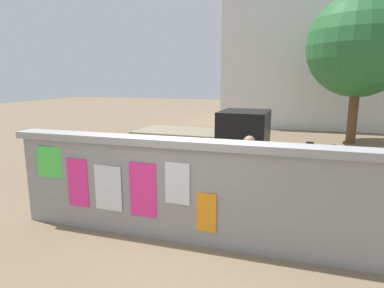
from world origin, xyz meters
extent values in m
plane|color=#7A664C|center=(0.00, 8.00, 0.00)|extent=(60.00, 60.00, 0.00)
cube|color=gray|center=(0.00, 0.00, 0.80)|extent=(6.12, 0.30, 1.60)
cube|color=#9A9A9A|center=(0.00, 0.00, 1.66)|extent=(6.32, 0.42, 0.12)
cube|color=#4CD84C|center=(-2.51, -0.16, 1.19)|extent=(0.51, 0.04, 0.57)
cube|color=#F42D8C|center=(-1.94, -0.16, 0.86)|extent=(0.41, 0.01, 0.87)
cube|color=silver|center=(-1.33, -0.16, 0.82)|extent=(0.52, 0.03, 0.79)
cube|color=#F42D8C|center=(-0.67, -0.16, 0.85)|extent=(0.47, 0.02, 0.93)
cube|color=silver|center=(-0.07, -0.16, 1.03)|extent=(0.42, 0.03, 0.68)
cube|color=orange|center=(0.41, -0.16, 0.60)|extent=(0.33, 0.03, 0.64)
cylinder|color=black|center=(0.54, 4.28, 0.35)|extent=(0.71, 0.22, 0.70)
cylinder|color=black|center=(0.50, 2.98, 0.35)|extent=(0.71, 0.22, 0.70)
cylinder|color=black|center=(-1.96, 4.35, 0.35)|extent=(0.71, 0.22, 0.70)
cylinder|color=black|center=(-2.00, 3.05, 0.35)|extent=(0.71, 0.22, 0.70)
cube|color=black|center=(0.42, 3.63, 1.10)|extent=(1.25, 1.54, 1.50)
cube|color=gray|center=(-1.38, 3.68, 0.80)|extent=(2.44, 1.57, 0.90)
cylinder|color=black|center=(2.80, 2.13, 0.30)|extent=(0.60, 0.12, 0.60)
cylinder|color=black|center=(1.50, 2.08, 0.30)|extent=(0.60, 0.14, 0.60)
cube|color=gold|center=(2.15, 2.11, 0.58)|extent=(1.01, 0.28, 0.32)
cube|color=black|center=(1.95, 2.10, 0.76)|extent=(0.57, 0.24, 0.10)
cube|color=#262626|center=(2.70, 2.13, 0.85)|extent=(0.06, 0.56, 0.03)
cylinder|color=black|center=(2.78, 4.55, 0.33)|extent=(0.66, 0.07, 0.66)
cylinder|color=black|center=(1.73, 4.59, 0.33)|extent=(0.66, 0.07, 0.66)
cube|color=gold|center=(2.25, 4.57, 0.51)|extent=(0.95, 0.08, 0.06)
cylinder|color=gold|center=(2.10, 4.58, 0.73)|extent=(0.03, 0.03, 0.40)
cube|color=black|center=(2.10, 4.58, 0.93)|extent=(0.20, 0.09, 0.05)
cube|color=black|center=(2.73, 4.55, 0.88)|extent=(0.06, 0.44, 0.03)
cylinder|color=#338CBF|center=(0.92, 1.14, 0.40)|extent=(0.12, 0.12, 0.80)
cylinder|color=#338CBF|center=(0.82, 1.28, 0.40)|extent=(0.12, 0.12, 0.80)
cylinder|color=#3F994C|center=(0.87, 1.21, 1.10)|extent=(0.47, 0.47, 0.60)
sphere|color=#8C664C|center=(0.87, 1.21, 1.51)|extent=(0.22, 0.22, 0.22)
cylinder|color=brown|center=(3.98, 10.11, 1.27)|extent=(0.38, 0.38, 2.54)
sphere|color=#276630|center=(3.98, 10.11, 3.98)|extent=(4.12, 4.12, 4.12)
cube|color=silver|center=(3.93, 16.03, 3.47)|extent=(12.59, 5.57, 6.93)
camera|label=1|loc=(1.64, -4.78, 2.65)|focal=30.39mm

